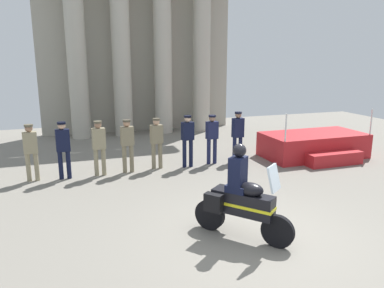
% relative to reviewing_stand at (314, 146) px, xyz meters
% --- Properties ---
extents(ground_plane, '(28.00, 28.00, 0.00)m').
position_rel_reviewing_stand_xyz_m(ground_plane, '(-4.89, -4.76, -0.41)').
color(ground_plane, gray).
extents(colonnade_backdrop, '(9.05, 1.67, 7.48)m').
position_rel_reviewing_stand_xyz_m(colonnade_backdrop, '(-4.90, 6.58, 3.54)').
color(colonnade_backdrop, '#A49F91').
rests_on(colonnade_backdrop, ground_plane).
extents(reviewing_stand, '(3.59, 2.32, 1.76)m').
position_rel_reviewing_stand_xyz_m(reviewing_stand, '(0.00, 0.00, 0.00)').
color(reviewing_stand, '#B21E23').
rests_on(reviewing_stand, ground_plane).
extents(officer_in_row_0, '(0.40, 0.26, 1.66)m').
position_rel_reviewing_stand_xyz_m(officer_in_row_0, '(-9.35, 0.37, 0.56)').
color(officer_in_row_0, gray).
rests_on(officer_in_row_0, ground_plane).
extents(officer_in_row_1, '(0.40, 0.26, 1.69)m').
position_rel_reviewing_stand_xyz_m(officer_in_row_1, '(-8.47, 0.27, 0.58)').
color(officer_in_row_1, black).
rests_on(officer_in_row_1, ground_plane).
extents(officer_in_row_2, '(0.40, 0.26, 1.67)m').
position_rel_reviewing_stand_xyz_m(officer_in_row_2, '(-7.46, 0.26, 0.57)').
color(officer_in_row_2, gray).
rests_on(officer_in_row_2, ground_plane).
extents(officer_in_row_3, '(0.40, 0.26, 1.66)m').
position_rel_reviewing_stand_xyz_m(officer_in_row_3, '(-6.61, 0.30, 0.57)').
color(officer_in_row_3, '#7A7056').
rests_on(officer_in_row_3, ground_plane).
extents(officer_in_row_4, '(0.40, 0.26, 1.63)m').
position_rel_reviewing_stand_xyz_m(officer_in_row_4, '(-5.66, 0.43, 0.55)').
color(officer_in_row_4, '#7A7056').
rests_on(officer_in_row_4, ground_plane).
extents(officer_in_row_5, '(0.40, 0.26, 1.70)m').
position_rel_reviewing_stand_xyz_m(officer_in_row_5, '(-4.68, 0.28, 0.59)').
color(officer_in_row_5, black).
rests_on(officer_in_row_5, ground_plane).
extents(officer_in_row_6, '(0.40, 0.26, 1.65)m').
position_rel_reviewing_stand_xyz_m(officer_in_row_6, '(-3.79, 0.38, 0.56)').
color(officer_in_row_6, '#191E42').
rests_on(officer_in_row_6, ground_plane).
extents(officer_in_row_7, '(0.40, 0.26, 1.71)m').
position_rel_reviewing_stand_xyz_m(officer_in_row_7, '(-2.83, 0.43, 0.59)').
color(officer_in_row_7, '#141938').
rests_on(officer_in_row_7, ground_plane).
extents(motorcycle_with_rider, '(1.42, 1.69, 1.90)m').
position_rel_reviewing_stand_xyz_m(motorcycle_with_rider, '(-5.24, -4.68, 0.38)').
color(motorcycle_with_rider, black).
rests_on(motorcycle_with_rider, ground_plane).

